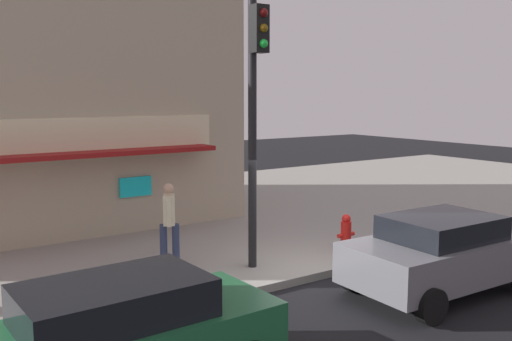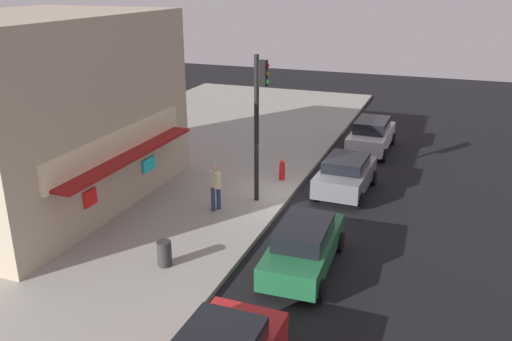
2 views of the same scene
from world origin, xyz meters
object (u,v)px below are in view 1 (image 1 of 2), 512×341
parked_car_grey (441,253)px  traffic_light (255,99)px  pedestrian (169,221)px  fire_hydrant (346,233)px  parked_car_green (115,337)px

parked_car_grey → traffic_light: bearing=129.0°
traffic_light → pedestrian: 3.22m
fire_hydrant → parked_car_green: size_ratio=0.20×
fire_hydrant → parked_car_green: bearing=-157.1°
parked_car_green → fire_hydrant: bearing=22.9°
pedestrian → parked_car_green: 5.05m
parked_car_green → traffic_light: bearing=35.3°
parked_car_grey → parked_car_green: 6.60m
pedestrian → parked_car_green: size_ratio=0.41×
pedestrian → parked_car_green: bearing=-123.7°
traffic_light → pedestrian: (-1.43, 1.20, -2.63)m
traffic_light → parked_car_grey: bearing=-51.0°
fire_hydrant → parked_car_green: parked_car_green is taller
parked_car_grey → fire_hydrant: bearing=87.2°
traffic_light → parked_car_green: bearing=-144.7°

